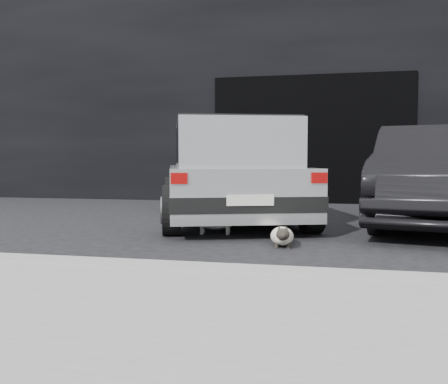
% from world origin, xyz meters
% --- Properties ---
extents(ground, '(80.00, 80.00, 0.00)m').
position_xyz_m(ground, '(0.00, 0.00, 0.00)').
color(ground, black).
rests_on(ground, ground).
extents(building_facade, '(34.00, 4.00, 5.00)m').
position_xyz_m(building_facade, '(1.00, 6.00, 2.50)').
color(building_facade, black).
rests_on(building_facade, ground).
extents(garage_opening, '(4.00, 0.10, 2.60)m').
position_xyz_m(garage_opening, '(1.00, 3.99, 1.30)').
color(garage_opening, black).
rests_on(garage_opening, ground).
extents(curb, '(18.00, 0.25, 0.12)m').
position_xyz_m(curb, '(1.00, -2.60, 0.06)').
color(curb, gray).
rests_on(curb, ground).
extents(sidewalk, '(18.00, 2.20, 0.11)m').
position_xyz_m(sidewalk, '(1.00, -3.80, 0.06)').
color(sidewalk, gray).
rests_on(sidewalk, ground).
extents(silver_hatchback, '(2.84, 4.20, 1.42)m').
position_xyz_m(silver_hatchback, '(-0.08, 0.86, 0.78)').
color(silver_hatchback, '#B2B6B7').
rests_on(silver_hatchback, ground).
extents(second_car, '(2.23, 4.32, 1.36)m').
position_xyz_m(second_car, '(2.73, 0.98, 0.68)').
color(second_car, black).
rests_on(second_car, ground).
extents(cat_siamese, '(0.29, 0.69, 0.24)m').
position_xyz_m(cat_siamese, '(0.85, -1.06, 0.11)').
color(cat_siamese, beige).
rests_on(cat_siamese, ground).
extents(cat_white, '(0.77, 0.32, 0.36)m').
position_xyz_m(cat_white, '(0.03, -0.38, 0.18)').
color(cat_white, white).
rests_on(cat_white, ground).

